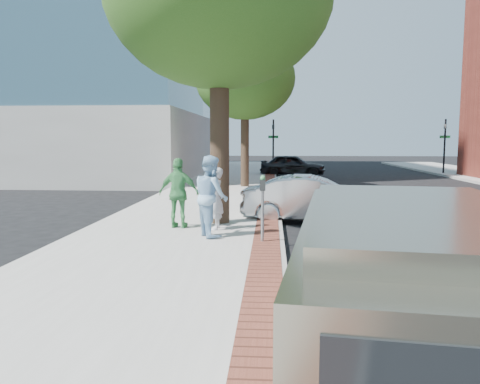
# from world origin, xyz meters

# --- Properties ---
(ground) EXTENTS (120.00, 120.00, 0.00)m
(ground) POSITION_xyz_m (0.00, 0.00, 0.00)
(ground) COLOR black
(ground) RESTS_ON ground
(sidewalk) EXTENTS (5.00, 60.00, 0.15)m
(sidewalk) POSITION_xyz_m (-1.50, 8.00, 0.07)
(sidewalk) COLOR #9E9991
(sidewalk) RESTS_ON ground
(brick_strip) EXTENTS (0.60, 60.00, 0.01)m
(brick_strip) POSITION_xyz_m (0.70, 8.00, 0.15)
(brick_strip) COLOR brown
(brick_strip) RESTS_ON sidewalk
(curb) EXTENTS (0.10, 60.00, 0.15)m
(curb) POSITION_xyz_m (1.05, 8.00, 0.07)
(curb) COLOR gray
(curb) RESTS_ON ground
(office_tower) EXTENTS (18.00, 22.00, 24.00)m
(office_tower) POSITION_xyz_m (-13.00, 22.00, 12.00)
(office_tower) COLOR slate
(office_tower) RESTS_ON ground
(office_base) EXTENTS (18.20, 22.20, 4.00)m
(office_base) POSITION_xyz_m (-13.00, 22.00, 2.00)
(office_base) COLOR gray
(office_base) RESTS_ON ground
(signal_near) EXTENTS (0.70, 0.15, 3.80)m
(signal_near) POSITION_xyz_m (0.90, 22.00, 2.25)
(signal_near) COLOR black
(signal_near) RESTS_ON ground
(signal_far) EXTENTS (0.70, 0.15, 3.80)m
(signal_far) POSITION_xyz_m (12.50, 22.00, 2.25)
(signal_far) COLOR black
(signal_far) RESTS_ON ground
(tree_far) EXTENTS (4.80, 4.80, 7.14)m
(tree_far) POSITION_xyz_m (-0.50, 12.00, 5.30)
(tree_far) COLOR black
(tree_far) RESTS_ON sidewalk
(parking_meter) EXTENTS (0.12, 0.32, 1.47)m
(parking_meter) POSITION_xyz_m (0.61, -0.47, 1.21)
(parking_meter) COLOR gray
(parking_meter) RESTS_ON sidewalk
(person_gray) EXTENTS (0.40, 0.58, 1.56)m
(person_gray) POSITION_xyz_m (-0.59, 0.90, 0.93)
(person_gray) COLOR #B4B3B9
(person_gray) RESTS_ON sidewalk
(person_officer) EXTENTS (1.06, 1.15, 1.90)m
(person_officer) POSITION_xyz_m (-0.60, 0.08, 1.10)
(person_officer) COLOR #8DB8DA
(person_officer) RESTS_ON sidewalk
(person_green) EXTENTS (1.10, 0.56, 1.79)m
(person_green) POSITION_xyz_m (-1.56, 1.04, 1.05)
(person_green) COLOR #439552
(person_green) RESTS_ON sidewalk
(sedan_silver) EXTENTS (4.27, 1.89, 1.36)m
(sedan_silver) POSITION_xyz_m (2.04, 2.90, 0.68)
(sedan_silver) COLOR #B6B9BE
(sedan_silver) RESTS_ON ground
(bg_car) EXTENTS (4.44, 2.17, 1.46)m
(bg_car) POSITION_xyz_m (2.20, 20.44, 0.73)
(bg_car) COLOR black
(bg_car) RESTS_ON ground
(van) EXTENTS (2.53, 5.22, 1.86)m
(van) POSITION_xyz_m (2.11, -6.26, 1.02)
(van) COLOR gray
(van) RESTS_ON ground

